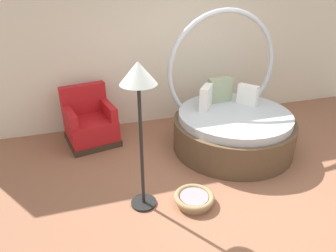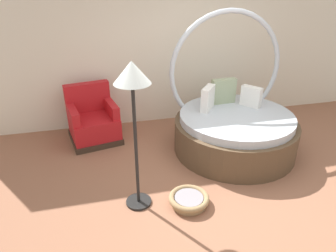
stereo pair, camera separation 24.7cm
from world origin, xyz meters
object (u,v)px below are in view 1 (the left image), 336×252
(pet_basket, at_px, (194,199))
(floor_lamp, at_px, (139,89))
(round_daybed, at_px, (232,123))
(red_armchair, at_px, (90,123))

(pet_basket, xyz_separation_m, floor_lamp, (-0.61, 0.18, 1.46))
(round_daybed, height_order, pet_basket, round_daybed)
(round_daybed, bearing_deg, floor_lamp, -149.47)
(round_daybed, distance_m, red_armchair, 2.38)
(round_daybed, relative_size, red_armchair, 2.29)
(floor_lamp, bearing_deg, red_armchair, 104.71)
(pet_basket, bearing_deg, floor_lamp, 163.78)
(red_armchair, relative_size, pet_basket, 1.84)
(round_daybed, relative_size, floor_lamp, 1.18)
(red_armchair, xyz_separation_m, floor_lamp, (0.49, -1.88, 1.20))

